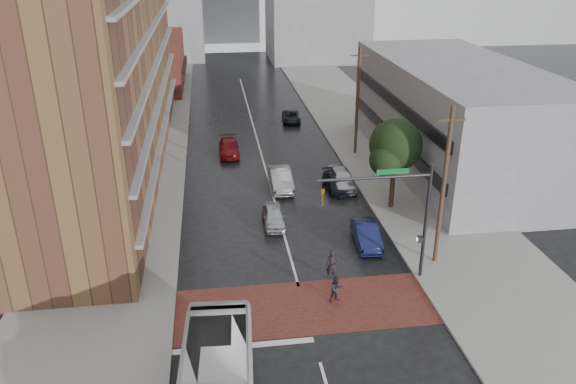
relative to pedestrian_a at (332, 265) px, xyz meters
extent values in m
plane|color=black|center=(-2.05, -3.00, -0.96)|extent=(160.00, 160.00, 0.00)
cube|color=brown|center=(-2.05, -2.50, -0.95)|extent=(14.00, 5.00, 0.02)
cube|color=gray|center=(-13.55, 22.00, -0.89)|extent=(9.00, 90.00, 0.15)
cube|color=gray|center=(9.45, 22.00, -0.89)|extent=(9.00, 90.00, 0.15)
cube|color=brown|center=(-16.05, 21.00, 13.04)|extent=(10.00, 44.00, 28.00)
cube|color=maroon|center=(-14.05, 51.00, 2.54)|extent=(8.00, 16.00, 7.00)
cube|color=gray|center=(14.45, 17.00, 3.54)|extent=(11.00, 26.00, 9.00)
cylinder|color=#332319|center=(6.45, 9.00, 1.04)|extent=(0.36, 0.36, 4.00)
sphere|color=black|center=(6.45, 9.00, 4.04)|extent=(3.80, 3.80, 3.80)
sphere|color=black|center=(5.55, 8.20, 3.24)|extent=(2.40, 2.40, 2.40)
sphere|color=black|center=(7.25, 9.80, 3.44)|extent=(2.60, 2.60, 2.60)
cylinder|color=#2D2D33|center=(5.25, -0.50, 2.64)|extent=(0.20, 0.20, 7.20)
cylinder|color=#2D2D33|center=(2.05, -0.50, 5.64)|extent=(6.40, 0.16, 0.16)
imported|color=gold|center=(-0.75, -0.50, 4.64)|extent=(0.20, 0.16, 1.00)
cube|color=#0C5926|center=(3.05, -0.50, 5.94)|extent=(1.80, 0.05, 0.30)
cube|color=#2D2D33|center=(5.00, -0.50, 1.64)|extent=(0.30, 0.30, 0.35)
cylinder|color=#473321|center=(6.75, 1.00, 4.04)|extent=(0.26, 0.26, 10.00)
cube|color=#473321|center=(6.75, 1.00, 8.24)|extent=(1.60, 0.12, 0.12)
cylinder|color=#473321|center=(6.75, 21.00, 4.04)|extent=(0.26, 0.26, 10.00)
cube|color=#473321|center=(6.75, 21.00, 8.24)|extent=(1.60, 0.12, 0.12)
imported|color=black|center=(0.00, 0.00, 0.00)|extent=(0.78, 0.60, 1.92)
imported|color=black|center=(-0.22, -2.19, -0.17)|extent=(0.90, 0.78, 1.57)
imported|color=#B6B8BE|center=(-2.57, 7.54, -0.31)|extent=(1.65, 3.87, 1.30)
imported|color=#B1B4B9|center=(-1.26, 13.87, -0.17)|extent=(1.68, 4.81, 1.58)
imported|color=maroon|center=(-5.05, 22.51, -0.29)|extent=(1.87, 4.59, 1.33)
imported|color=black|center=(2.27, 32.15, -0.39)|extent=(2.22, 4.26, 1.14)
imported|color=#12183F|center=(3.15, 3.91, -0.27)|extent=(1.76, 4.30, 1.39)
imported|color=black|center=(3.15, 13.00, -0.36)|extent=(1.88, 4.22, 1.20)
imported|color=#B9BCC1|center=(3.68, 13.38, -0.18)|extent=(1.87, 4.58, 1.56)
camera|label=1|loc=(-6.49, -27.61, 17.22)|focal=35.00mm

